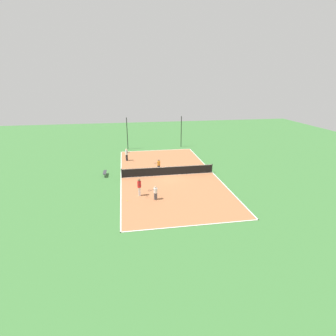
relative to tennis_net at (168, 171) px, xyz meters
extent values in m
plane|color=#3D7538|center=(0.00, 0.00, -0.58)|extent=(80.00, 80.00, 0.00)
cube|color=#AD6B42|center=(0.00, 0.00, -0.57)|extent=(11.03, 22.82, 0.02)
cube|color=white|center=(-5.47, 0.00, -0.56)|extent=(0.10, 22.82, 0.00)
cube|color=white|center=(5.47, 0.00, -0.56)|extent=(0.10, 22.82, 0.00)
cube|color=white|center=(0.00, -11.36, -0.56)|extent=(11.03, 0.10, 0.00)
cube|color=white|center=(0.00, 11.36, -0.56)|extent=(11.03, 0.10, 0.00)
cube|color=white|center=(0.00, 0.00, -0.56)|extent=(11.03, 0.10, 0.00)
cylinder|color=black|center=(-5.37, 0.00, -0.01)|extent=(0.10, 0.10, 1.09)
cylinder|color=black|center=(5.37, 0.00, -0.01)|extent=(0.10, 0.10, 1.09)
cube|color=black|center=(0.00, 0.00, -0.03)|extent=(10.73, 0.03, 1.04)
cube|color=white|center=(0.00, 0.00, 0.46)|extent=(10.73, 0.04, 0.06)
cube|color=#333338|center=(-7.31, 1.07, -0.15)|extent=(0.36, 1.52, 0.04)
cylinder|color=#4C4C51|center=(-7.31, 0.46, -0.37)|extent=(0.08, 0.08, 0.41)
cylinder|color=#4C4C51|center=(-7.31, 1.68, -0.37)|extent=(0.08, 0.08, 0.41)
cube|color=white|center=(-3.67, -5.18, -0.12)|extent=(0.21, 0.26, 0.88)
cylinder|color=red|center=(-3.67, -5.18, 0.63)|extent=(0.37, 0.37, 0.61)
sphere|color=brown|center=(-3.67, -5.18, 1.07)|extent=(0.26, 0.26, 0.26)
cylinder|color=#262626|center=(-3.66, -5.50, 0.78)|extent=(0.04, 0.28, 0.03)
torus|color=black|center=(-3.65, -5.78, 0.78)|extent=(0.31, 0.31, 0.02)
cube|color=#4C4C51|center=(-2.23, -6.27, -0.22)|extent=(0.30, 0.27, 0.68)
cylinder|color=silver|center=(-2.23, -6.27, 0.36)|extent=(0.45, 0.45, 0.47)
sphere|color=tan|center=(-2.23, -6.27, 0.69)|extent=(0.20, 0.20, 0.20)
cylinder|color=#262626|center=(-2.54, -6.37, 0.47)|extent=(0.28, 0.11, 0.03)
torus|color=black|center=(-2.81, -6.45, 0.47)|extent=(0.38, 0.38, 0.02)
cube|color=black|center=(-4.67, 6.63, -0.13)|extent=(0.30, 0.32, 0.84)
cylinder|color=white|center=(-4.67, 6.63, 0.58)|extent=(0.49, 0.49, 0.59)
sphere|color=beige|center=(-4.67, 6.63, 1.01)|extent=(0.25, 0.25, 0.25)
cylinder|color=#262626|center=(-4.52, 6.34, 0.73)|extent=(0.16, 0.26, 0.03)
torus|color=black|center=(-4.39, 6.10, 0.73)|extent=(0.41, 0.41, 0.02)
cube|color=black|center=(-0.87, 1.62, -0.18)|extent=(0.32, 0.32, 0.75)
cylinder|color=orange|center=(-0.87, 1.62, 0.45)|extent=(0.51, 0.51, 0.52)
sphere|color=brown|center=(-0.87, 1.62, 0.83)|extent=(0.22, 0.22, 0.22)
cylinder|color=#262626|center=(-1.12, 1.41, 0.58)|extent=(0.23, 0.21, 0.03)
torus|color=black|center=(-1.33, 1.23, 0.58)|extent=(0.43, 0.43, 0.02)
sphere|color=#CCE033|center=(-1.29, 2.64, -0.52)|extent=(0.07, 0.07, 0.07)
sphere|color=#CCE033|center=(-4.87, -6.20, -0.52)|extent=(0.07, 0.07, 0.07)
cylinder|color=black|center=(-4.38, 13.02, 1.95)|extent=(0.12, 0.12, 5.06)
cylinder|color=black|center=(4.38, 13.02, 1.95)|extent=(0.12, 0.12, 5.06)
camera|label=1|loc=(-4.78, -28.51, 10.23)|focal=28.00mm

